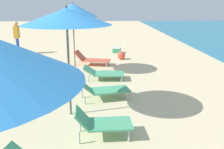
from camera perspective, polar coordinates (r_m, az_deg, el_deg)
name	(u,v)px	position (r m, az deg, el deg)	size (l,w,h in m)	color
umbrella_third	(67,17)	(6.16, -9.90, 12.34)	(2.08, 2.08, 2.65)	#4C4C51
lounger_third_shoreside	(103,89)	(7.51, -2.02, -3.20)	(1.57, 0.92, 0.61)	#4CA572
lounger_third_inland	(102,122)	(5.49, -2.27, -10.39)	(1.20, 0.67, 0.62)	#4CA572
umbrella_farthest	(73,10)	(10.12, -8.56, 13.70)	(1.87, 1.87, 2.73)	olive
lounger_farthest_shoreside	(91,59)	(11.62, -4.50, 3.41)	(1.64, 0.93, 0.63)	#D8593F
lounger_farthest_inland	(103,73)	(9.41, -1.91, 0.39)	(1.47, 0.75, 0.50)	#4CA572
person_walking_near	(17,34)	(14.83, -20.08, 8.24)	(0.23, 0.37, 1.73)	#334CB2
beach_ball	(121,55)	(12.76, 2.05, 4.20)	(0.40, 0.40, 0.40)	#E54C38
cooler_box	(117,50)	(14.42, 1.04, 5.36)	(0.49, 0.45, 0.30)	#338C59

